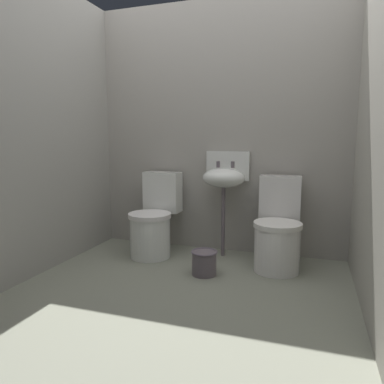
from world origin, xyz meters
TOP-DOWN VIEW (x-y plane):
  - ground_plane at (0.00, 0.00)m, footprint 2.85×2.58m
  - wall_back at (0.00, 1.14)m, footprint 2.85×0.10m
  - wall_left at (-1.28, 0.10)m, footprint 0.10×2.38m
  - toilet_left at (-0.54, 0.74)m, footprint 0.41×0.60m
  - toilet_right at (0.62, 0.74)m, footprint 0.42×0.61m
  - sink at (0.10, 0.93)m, footprint 0.42×0.35m
  - bucket at (0.07, 0.37)m, footprint 0.22×0.22m

SIDE VIEW (x-z plane):
  - ground_plane at x=0.00m, z-range -0.08..0.00m
  - bucket at x=0.07m, z-range 0.00..0.21m
  - toilet_left at x=-0.54m, z-range -0.07..0.71m
  - toilet_right at x=0.62m, z-range -0.07..0.71m
  - sink at x=0.10m, z-range 0.26..1.25m
  - wall_back at x=0.00m, z-range 0.00..2.41m
  - wall_left at x=-1.28m, z-range 0.00..2.41m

